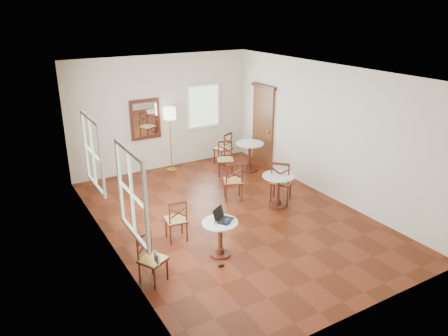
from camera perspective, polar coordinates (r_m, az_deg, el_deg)
name	(u,v)px	position (r m, az deg, el deg)	size (l,w,h in m)	color
ground	(231,217)	(9.15, 0.96, -6.45)	(7.00, 7.00, 0.00)	#551F0E
room_shell	(222,127)	(8.65, -0.26, 5.39)	(5.02, 7.02, 3.01)	beige
cafe_table_near	(220,235)	(7.66, -0.51, -8.75)	(0.63, 0.63, 0.66)	#401910
cafe_table_mid	(278,187)	(9.49, 7.10, -2.54)	(0.69, 0.69, 0.73)	#401910
cafe_table_back	(250,154)	(11.49, 3.40, 1.90)	(0.73, 0.73, 0.77)	#401910
chair_near_a	(176,220)	(8.18, -6.30, -6.78)	(0.43, 0.43, 0.84)	#401910
chair_near_b	(152,259)	(7.09, -9.50, -11.70)	(0.51, 0.51, 0.82)	#401910
chair_mid_a	(233,181)	(9.76, 1.22, -1.70)	(0.55, 0.55, 0.91)	#401910
chair_mid_b	(281,181)	(9.71, 7.48, -1.77)	(0.64, 0.64, 0.99)	#401910
chair_back_a	(224,148)	(11.97, -0.04, 2.60)	(0.55, 0.55, 0.91)	#401910
chair_back_b	(225,159)	(11.14, 0.18, 1.18)	(0.56, 0.56, 0.90)	#401910
floor_lamp	(170,118)	(11.30, -7.17, 6.58)	(0.33, 0.33, 1.70)	#BF8C3F
laptop	(222,217)	(7.56, -0.30, -6.49)	(0.41, 0.39, 0.23)	black
mouse	(223,223)	(7.46, -0.08, -7.26)	(0.09, 0.05, 0.03)	black
navy_mug	(228,221)	(7.45, 0.51, -7.02)	(0.12, 0.08, 0.09)	#101838
water_glass	(216,224)	(7.37, -1.11, -7.38)	(0.05, 0.05, 0.09)	white
power_adapter	(221,266)	(7.55, -0.43, -12.73)	(0.09, 0.05, 0.04)	black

